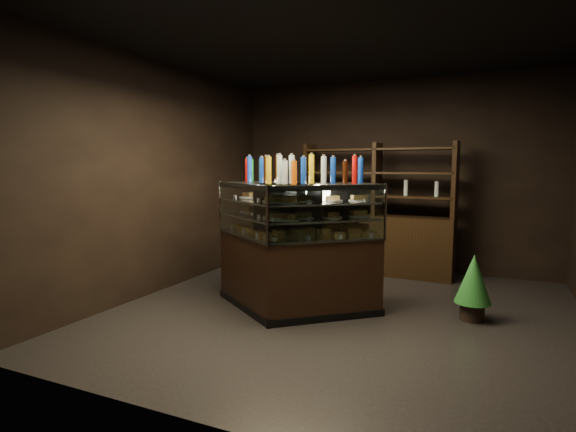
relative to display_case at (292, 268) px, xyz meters
The scene contains 7 objects.
ground 0.77m from the display_case, 13.50° to the left, with size 5.00×5.00×0.00m, color black.
room_shell 1.57m from the display_case, 13.50° to the left, with size 5.02×5.02×3.01m.
display_case is the anchor object (origin of this frame).
food_display 0.61m from the display_case, 87.76° to the right, with size 1.71×0.92×0.45m.
bottles_top 1.11m from the display_case, 92.24° to the left, with size 1.53×0.78×0.30m.
potted_conifer 1.97m from the display_case, 13.87° to the left, with size 0.38×0.38×0.81m.
back_shelving 2.24m from the display_case, 78.16° to the left, with size 2.33×0.54×2.00m.
Camera 1 is at (1.46, -4.76, 1.65)m, focal length 28.00 mm.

